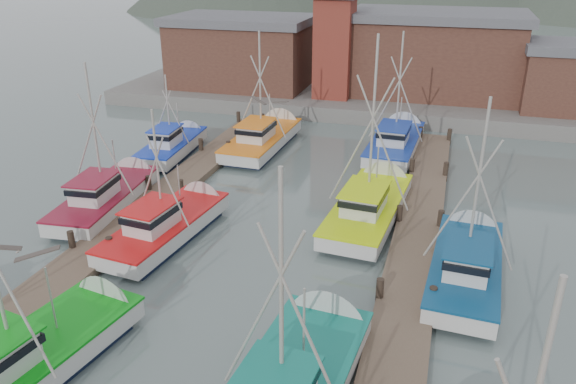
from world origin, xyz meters
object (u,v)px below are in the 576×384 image
(boat_8, at_px, (171,223))
(boat_4, at_px, (35,356))
(boat_12, at_px, (265,137))
(lookout_tower, at_px, (334,45))

(boat_8, bearing_deg, boat_4, -82.50)
(boat_4, bearing_deg, boat_12, 100.18)
(lookout_tower, height_order, boat_12, lookout_tower)
(lookout_tower, xyz_separation_m, boat_12, (-2.45, -10.99, -4.87))
(boat_4, relative_size, boat_8, 1.10)
(lookout_tower, height_order, boat_4, lookout_tower)
(boat_4, xyz_separation_m, boat_12, (-0.18, 24.05, -0.00))
(lookout_tower, relative_size, boat_4, 0.89)
(boat_4, bearing_deg, boat_8, 101.11)
(boat_12, bearing_deg, boat_8, -88.56)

